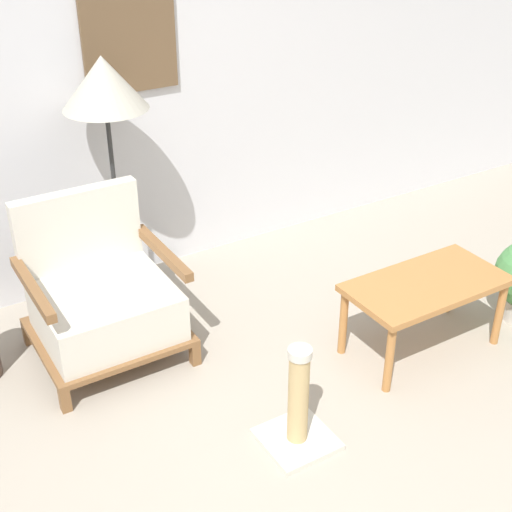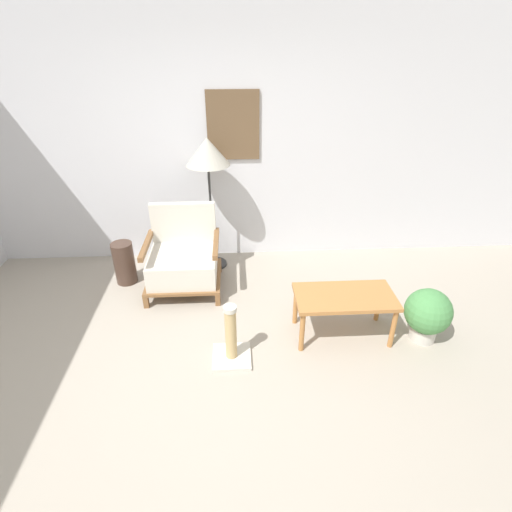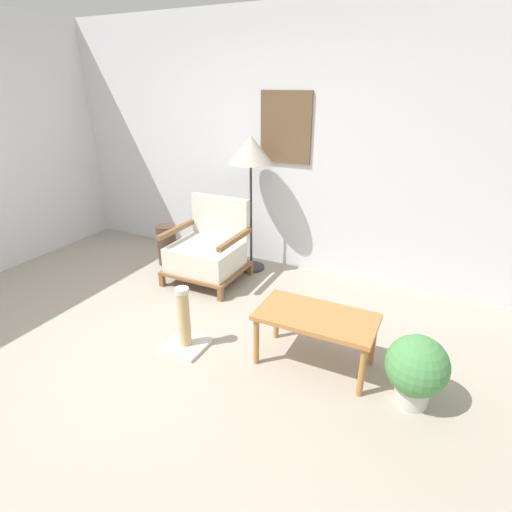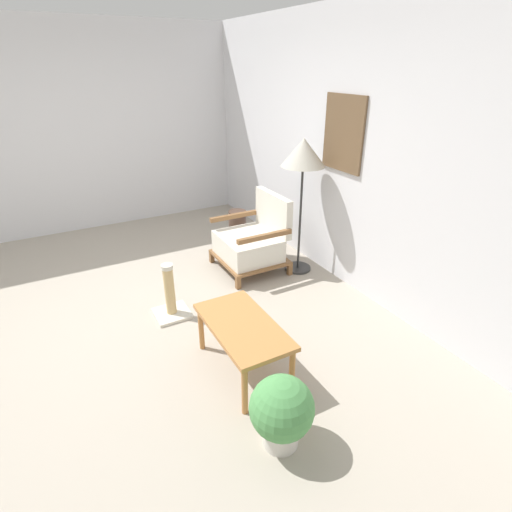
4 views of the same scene
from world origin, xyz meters
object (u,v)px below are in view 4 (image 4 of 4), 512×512
(vase, at_px, (238,228))
(scratching_post, at_px, (171,299))
(floor_lamp, at_px, (303,158))
(potted_plant, at_px, (282,410))
(armchair, at_px, (252,242))
(coffee_table, at_px, (243,330))

(vase, height_order, scratching_post, scratching_post)
(floor_lamp, xyz_separation_m, scratching_post, (0.20, -1.58, -1.11))
(vase, distance_m, potted_plant, 3.07)
(armchair, distance_m, floor_lamp, 1.10)
(vase, xyz_separation_m, potted_plant, (2.86, -1.12, 0.04))
(potted_plant, bearing_deg, armchair, 156.07)
(scratching_post, bearing_deg, coffee_table, 14.61)
(floor_lamp, xyz_separation_m, potted_plant, (1.91, -1.43, -1.01))
(coffee_table, relative_size, vase, 1.84)
(vase, relative_size, scratching_post, 0.87)
(armchair, bearing_deg, coffee_table, -30.50)
(vase, bearing_deg, scratching_post, -47.87)
(armchair, distance_m, scratching_post, 1.25)
(armchair, distance_m, potted_plant, 2.41)
(armchair, relative_size, vase, 1.82)
(scratching_post, bearing_deg, floor_lamp, 97.34)
(potted_plant, bearing_deg, coffee_table, 171.88)
(vase, bearing_deg, floor_lamp, 18.17)
(floor_lamp, relative_size, coffee_table, 1.72)
(potted_plant, relative_size, scratching_post, 0.93)
(coffee_table, height_order, scratching_post, scratching_post)
(vase, bearing_deg, armchair, -11.79)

